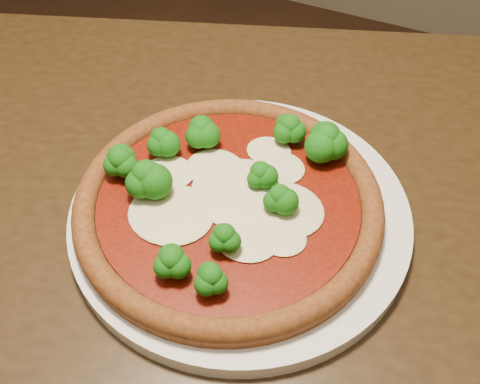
% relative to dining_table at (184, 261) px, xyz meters
% --- Properties ---
extents(dining_table, '(1.37, 1.11, 0.75)m').
position_rel_dining_table_xyz_m(dining_table, '(0.00, 0.00, 0.00)').
color(dining_table, black).
rests_on(dining_table, floor).
extents(plate, '(0.35, 0.35, 0.02)m').
position_rel_dining_table_xyz_m(plate, '(0.07, 0.01, 0.11)').
color(plate, silver).
rests_on(plate, dining_table).
extents(pizza, '(0.31, 0.31, 0.06)m').
position_rel_dining_table_xyz_m(pizza, '(0.06, 0.01, 0.14)').
color(pizza, brown).
rests_on(pizza, plate).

